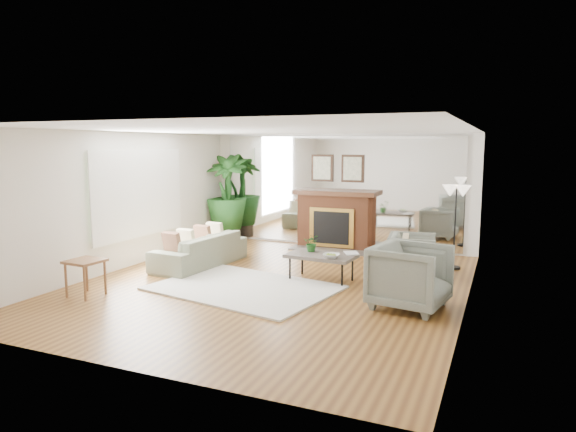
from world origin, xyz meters
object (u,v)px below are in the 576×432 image
at_px(sofa, 200,250).
at_px(armchair_back, 412,255).
at_px(coffee_table, 321,256).
at_px(floor_lamp, 456,198).
at_px(fireplace, 334,218).
at_px(side_table, 85,266).
at_px(potted_ficus, 227,195).
at_px(armchair_front, 410,276).

distance_m(sofa, armchair_back, 3.89).
xyz_separation_m(coffee_table, floor_lamp, (1.96, 1.74, 0.90)).
relative_size(fireplace, side_table, 3.70).
xyz_separation_m(side_table, potted_ficus, (-0.28, 4.78, 0.63)).
relative_size(sofa, potted_ficus, 1.00).
bearing_deg(potted_ficus, floor_lamp, -8.90).
bearing_deg(armchair_back, sofa, 95.07).
distance_m(fireplace, sofa, 3.18).
distance_m(fireplace, armchair_back, 2.69).
bearing_deg(sofa, coffee_table, 92.11).
height_order(armchair_back, armchair_front, armchair_front).
height_order(fireplace, armchair_front, fireplace).
bearing_deg(side_table, coffee_table, 36.83).
bearing_deg(side_table, potted_ficus, 93.40).
bearing_deg(fireplace, armchair_front, -57.72).
height_order(armchair_front, side_table, armchair_front).
height_order(fireplace, potted_ficus, fireplace).
bearing_deg(coffee_table, side_table, -143.17).
bearing_deg(coffee_table, sofa, 177.30).
height_order(armchair_front, potted_ficus, potted_ficus).
relative_size(fireplace, sofa, 1.00).
xyz_separation_m(armchair_back, side_table, (-4.31, -3.16, 0.10)).
xyz_separation_m(fireplace, armchair_front, (2.28, -3.60, -0.21)).
bearing_deg(sofa, side_table, -7.63).
distance_m(fireplace, coffee_table, 2.80).
bearing_deg(coffee_table, armchair_back, 34.97).
bearing_deg(sofa, armchair_front, 80.97).
relative_size(sofa, armchair_front, 2.08).
bearing_deg(potted_ficus, armchair_front, -35.24).
relative_size(fireplace, floor_lamp, 1.33).
xyz_separation_m(potted_ficus, floor_lamp, (5.22, -0.82, 0.22)).
height_order(armchair_back, side_table, armchair_back).
bearing_deg(floor_lamp, fireplace, 159.56).
distance_m(coffee_table, armchair_front, 1.85).
bearing_deg(side_table, armchair_back, 36.26).
bearing_deg(fireplace, coffee_table, -76.46).
bearing_deg(fireplace, side_table, -115.12).
relative_size(armchair_front, potted_ficus, 0.48).
relative_size(coffee_table, sofa, 0.57).
height_order(coffee_table, side_table, side_table).
xyz_separation_m(side_table, floor_lamp, (4.93, 3.96, 0.85)).
xyz_separation_m(fireplace, coffee_table, (0.65, -2.72, -0.25)).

